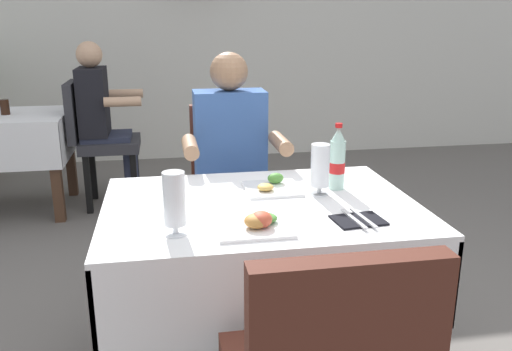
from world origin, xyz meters
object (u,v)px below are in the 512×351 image
object	(u,v)px
plate_near_camera	(257,222)
beer_glass_left	(320,169)
background_chair_right	(97,136)
seated_diner_far	(232,163)
main_dining_table	(260,244)
plate_far_diner	(272,186)
cola_bottle_primary	(337,160)
background_patron	(102,116)
background_dining_table	(4,140)
napkin_cutlery_set	(358,220)
background_table_tumbler	(5,107)
chair_far_diner_seat	(233,186)
beer_glass_middle	(174,202)

from	to	relation	value
plate_near_camera	beer_glass_left	size ratio (longest dim) A/B	1.22
background_chair_right	seated_diner_far	bearing A→B (deg)	-61.27
main_dining_table	seated_diner_far	size ratio (longest dim) A/B	0.94
main_dining_table	plate_far_diner	bearing A→B (deg)	63.67
plate_near_camera	cola_bottle_primary	size ratio (longest dim) A/B	0.92
background_chair_right	background_patron	size ratio (longest dim) A/B	0.77
plate_near_camera	background_dining_table	distance (m)	2.89
plate_far_diner	beer_glass_left	size ratio (longest dim) A/B	1.08
main_dining_table	plate_near_camera	distance (m)	0.32
plate_far_diner	background_chair_right	bearing A→B (deg)	114.03
cola_bottle_primary	napkin_cutlery_set	bearing A→B (deg)	-96.38
background_table_tumbler	plate_near_camera	bearing A→B (deg)	-60.02
seated_diner_far	background_table_tumbler	bearing A→B (deg)	134.08
chair_far_diner_seat	background_patron	distance (m)	1.63
background_patron	seated_diner_far	bearing A→B (deg)	-62.70
plate_near_camera	napkin_cutlery_set	bearing A→B (deg)	0.17
background_chair_right	plate_near_camera	bearing A→B (deg)	-72.24
background_patron	beer_glass_left	bearing A→B (deg)	-64.18
chair_far_diner_seat	background_patron	size ratio (longest dim) A/B	0.77
main_dining_table	background_patron	size ratio (longest dim) A/B	0.94
background_patron	background_table_tumbler	world-z (taller)	background_patron
plate_far_diner	background_patron	size ratio (longest dim) A/B	0.18
plate_near_camera	chair_far_diner_seat	bearing A→B (deg)	86.83
chair_far_diner_seat	napkin_cutlery_set	size ratio (longest dim) A/B	5.00
cola_bottle_primary	plate_near_camera	bearing A→B (deg)	-137.27
plate_far_diner	beer_glass_left	world-z (taller)	beer_glass_left
main_dining_table	plate_far_diner	world-z (taller)	plate_far_diner
background_table_tumbler	main_dining_table	bearing A→B (deg)	-56.30
napkin_cutlery_set	seated_diner_far	bearing A→B (deg)	108.35
napkin_cutlery_set	background_dining_table	size ratio (longest dim) A/B	0.21
plate_far_diner	beer_glass_middle	size ratio (longest dim) A/B	1.05
plate_near_camera	plate_far_diner	bearing A→B (deg)	71.34
chair_far_diner_seat	beer_glass_left	size ratio (longest dim) A/B	4.71
seated_diner_far	background_patron	size ratio (longest dim) A/B	1.00
plate_far_diner	background_dining_table	distance (m)	2.63
background_chair_right	cola_bottle_primary	bearing A→B (deg)	-60.53
main_dining_table	background_dining_table	xyz separation A→B (m)	(-1.52, 2.23, -0.02)
napkin_cutlery_set	background_table_tumbler	xyz separation A→B (m)	(-1.78, 2.47, 0.05)
chair_far_diner_seat	beer_glass_middle	xyz separation A→B (m)	(-0.33, -1.07, 0.30)
plate_near_camera	background_patron	distance (m)	2.59
seated_diner_far	background_dining_table	size ratio (longest dim) A/B	1.36
beer_glass_middle	background_table_tumbler	xyz separation A→B (m)	(-1.16, 2.48, -0.06)
seated_diner_far	cola_bottle_primary	distance (m)	0.70
plate_near_camera	background_table_tumbler	xyz separation A→B (m)	(-1.43, 2.47, 0.03)
beer_glass_left	chair_far_diner_seat	bearing A→B (deg)	108.07
chair_far_diner_seat	plate_far_diner	size ratio (longest dim) A/B	4.38
background_patron	background_dining_table	bearing A→B (deg)	180.00
plate_far_diner	cola_bottle_primary	world-z (taller)	cola_bottle_primary
beer_glass_left	napkin_cutlery_set	size ratio (longest dim) A/B	1.06
main_dining_table	background_dining_table	distance (m)	2.70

